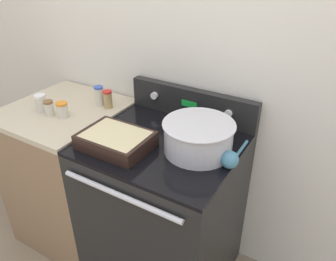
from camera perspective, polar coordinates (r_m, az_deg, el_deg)
The scene contains 12 objects.
kitchen_wall at distance 1.73m, azimuth 5.42°, elevation 13.11°, with size 8.00×0.05×2.50m.
stove_range at distance 1.86m, azimuth -0.82°, elevation -13.98°, with size 0.73×0.69×0.91m.
control_panel at distance 1.77m, azimuth 4.18°, elevation 4.74°, with size 0.73×0.07×0.16m.
side_counter at distance 2.21m, azimuth -16.11°, elevation -7.10°, with size 0.62×0.66×0.92m.
mixing_bowl at distance 1.48m, azimuth 5.32°, elevation -0.87°, with size 0.33×0.33×0.15m.
casserole_dish at distance 1.54m, azimuth -9.06°, elevation -1.55°, with size 0.32×0.24×0.07m.
ladle at distance 1.42m, azimuth 10.84°, elevation -4.90°, with size 0.08×0.27×0.08m.
spice_jar_red_cap at distance 1.89m, azimuth -10.43°, elevation 5.37°, with size 0.05×0.05×0.10m.
spice_jar_blue_cap at distance 1.93m, azimuth -11.88°, elevation 5.93°, with size 0.05×0.05×0.12m.
spice_jar_orange_cap at distance 1.85m, azimuth -17.90°, elevation 3.47°, with size 0.06×0.06×0.08m.
spice_jar_brown_cap at distance 1.89m, azimuth -20.00°, elevation 3.70°, with size 0.05×0.05×0.08m.
spice_jar_white_cap at distance 1.96m, azimuth -21.25°, elevation 4.49°, with size 0.06×0.06×0.10m.
Camera 1 is at (0.71, -0.81, 1.75)m, focal length 35.00 mm.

